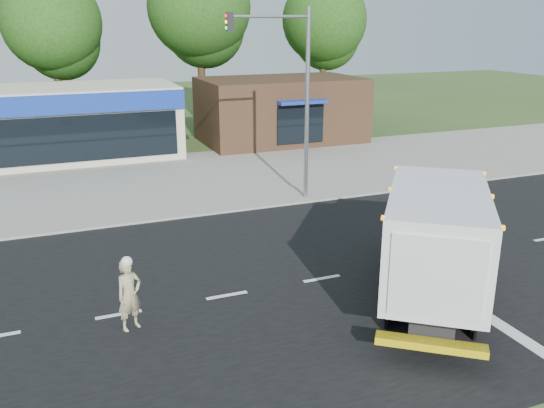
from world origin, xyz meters
The scene contains 11 objects.
ground centered at (0.00, 0.00, 0.00)m, with size 120.00×120.00×0.00m, color #385123.
road_asphalt centered at (0.00, 0.00, 0.00)m, with size 60.00×14.00×0.02m, color black.
sidewalk centered at (0.00, 8.20, 0.06)m, with size 60.00×2.40×0.12m, color gray.
parking_apron centered at (0.00, 14.00, 0.01)m, with size 60.00×9.00×0.02m, color gray.
lane_markings centered at (1.35, -1.35, 0.02)m, with size 55.20×7.00×0.01m.
ems_box_truck centered at (2.31, -2.18, 1.93)m, with size 6.37×7.42×3.34m.
emergency_worker centered at (-5.78, -0.83, 0.96)m, with size 0.80×0.69×1.97m.
retail_strip_mall centered at (-9.00, 19.93, 2.01)m, with size 18.00×6.20×4.00m.
brown_storefront centered at (7.00, 19.98, 2.00)m, with size 10.00×6.70×4.00m.
traffic_signal_pole centered at (2.35, 7.60, 4.92)m, with size 3.51×0.25×8.00m.
background_trees centered at (-0.85, 28.16, 7.38)m, with size 36.77×7.39×12.10m.
Camera 1 is at (-7.29, -14.15, 7.43)m, focal length 38.00 mm.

